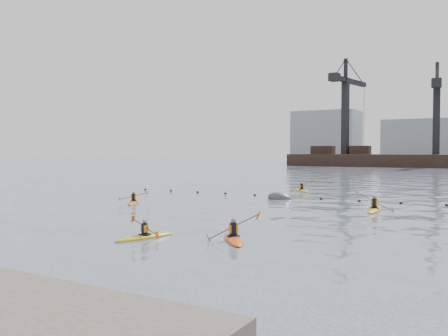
{
  "coord_description": "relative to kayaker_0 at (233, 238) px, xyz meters",
  "views": [
    {
      "loc": [
        13.11,
        -13.86,
        3.8
      ],
      "look_at": [
        -1.26,
        10.86,
        2.8
      ],
      "focal_mm": 38.0,
      "sensor_mm": 36.0,
      "label": 1
    }
  ],
  "objects": [
    {
      "name": "ground",
      "position": [
        -3.34,
        -3.76,
        -0.1
      ],
      "size": [
        400.0,
        400.0,
        0.0
      ],
      "primitive_type": "plane",
      "color": "#394654",
      "rests_on": "ground"
    },
    {
      "name": "float_line",
      "position": [
        -3.84,
        18.77,
        -0.07
      ],
      "size": [
        33.24,
        0.73,
        0.24
      ],
      "color": "black",
      "rests_on": "ground"
    },
    {
      "name": "barge_pier",
      "position": [
        -3.56,
        106.23,
        1.79
      ],
      "size": [
        72.0,
        19.3,
        29.5
      ],
      "color": "black",
      "rests_on": "ground"
    },
    {
      "name": "kayaker_0",
      "position": [
        0.0,
        0.0,
        0.0
      ],
      "size": [
        2.55,
        3.11,
        1.35
      ],
      "rotation": [
        0.0,
        0.0,
        0.64
      ],
      "color": "#E14B15",
      "rests_on": "ground"
    },
    {
      "name": "kayaker_1",
      "position": [
        -3.59,
        -1.55,
        -0.01
      ],
      "size": [
        1.96,
        3.0,
        1.03
      ],
      "rotation": [
        0.0,
        0.0,
        -0.29
      ],
      "color": "gold",
      "rests_on": "ground"
    },
    {
      "name": "kayaker_2",
      "position": [
        -13.29,
        8.89,
        -0.01
      ],
      "size": [
        2.19,
        3.04,
        1.07
      ],
      "rotation": [
        0.0,
        0.0,
        0.55
      ],
      "color": "#C76312",
      "rests_on": "ground"
    },
    {
      "name": "kayaker_3",
      "position": [
        2.95,
        13.24,
        0.01
      ],
      "size": [
        2.49,
        3.6,
        1.44
      ],
      "rotation": [
        0.0,
        0.0,
        0.07
      ],
      "color": "orange",
      "rests_on": "ground"
    },
    {
      "name": "kayaker_5",
      "position": [
        -6.46,
        25.03,
        -0.0
      ],
      "size": [
        2.64,
        2.87,
        1.26
      ],
      "rotation": [
        0.0,
        0.0,
        0.72
      ],
      "color": "gold",
      "rests_on": "ground"
    },
    {
      "name": "mooring_buoy",
      "position": [
        -5.27,
        17.26,
        -0.1
      ],
      "size": [
        2.56,
        2.07,
        1.45
      ],
      "primitive_type": "ellipsoid",
      "rotation": [
        0.0,
        0.21,
        0.44
      ],
      "color": "#414346",
      "rests_on": "ground"
    }
  ]
}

